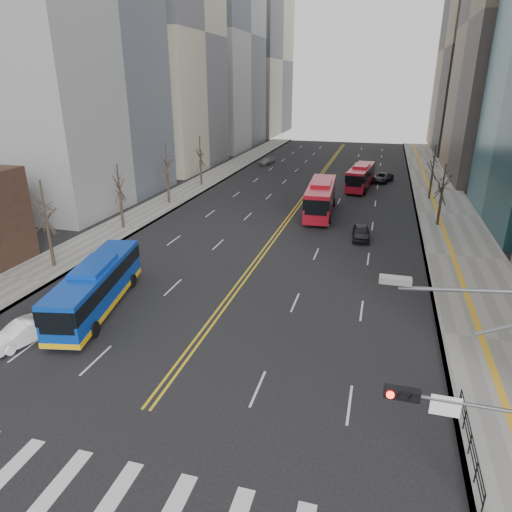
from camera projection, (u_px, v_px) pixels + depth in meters
ground at (82, 497)px, 17.15m from camera, size 220.00×220.00×0.00m
sidewalk_right at (447, 214)px, 53.22m from camera, size 7.00×130.00×0.15m
sidewalk_left at (179, 196)px, 61.69m from camera, size 5.00×130.00×0.15m
crosswalk at (81, 496)px, 17.14m from camera, size 26.70×4.00×0.01m
centerline at (311, 188)px, 66.60m from camera, size 0.55×100.00×0.01m
office_towers at (333, 16)px, 70.10m from camera, size 83.00×134.00×58.00m
signal_mast at (495, 427)px, 13.77m from camera, size 5.37×0.37×9.39m
pedestrian_railing at (471, 441)px, 18.68m from camera, size 0.06×6.06×1.02m
street_trees at (216, 179)px, 48.25m from camera, size 35.20×47.20×7.60m
blue_bus at (96, 285)px, 30.65m from camera, size 4.69×11.64×3.33m
red_bus_near at (321, 196)px, 52.79m from camera, size 3.53×12.24×3.81m
red_bus_far at (361, 175)px, 65.38m from camera, size 3.61×10.98×3.43m
car_white at (23, 332)px, 27.00m from camera, size 2.71×4.38×1.36m
car_dark_mid at (361, 232)px, 44.76m from camera, size 1.96×4.23×1.40m
car_silver at (267, 161)px, 84.50m from camera, size 2.85×4.53×1.22m
car_dark_far at (382, 178)px, 70.09m from camera, size 3.68×5.39×1.37m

